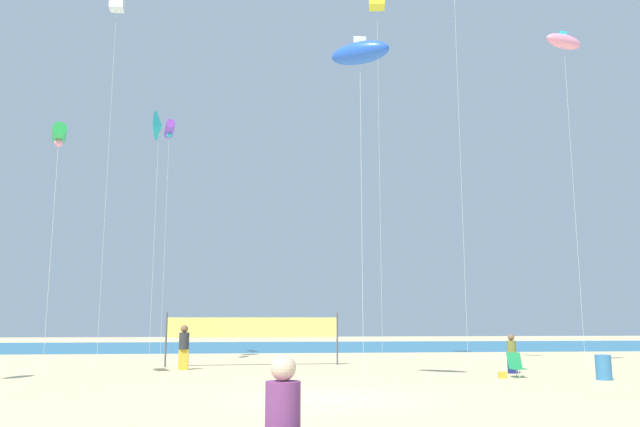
{
  "coord_description": "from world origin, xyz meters",
  "views": [
    {
      "loc": [
        -1.98,
        -17.43,
        2.11
      ],
      "look_at": [
        0.54,
        8.29,
        6.43
      ],
      "focal_mm": 35.5,
      "sensor_mm": 36.0,
      "label": 1
    }
  ],
  "objects": [
    {
      "name": "folding_beach_chair",
      "position": [
        7.5,
        5.54,
        0.47
      ],
      "size": [
        0.52,
        0.65,
        0.89
      ],
      "rotation": [
        0.0,
        0.0,
        0.44
      ],
      "color": "#1E8C4C",
      "rests_on": "ground"
    },
    {
      "name": "beach_handbag",
      "position": [
        6.84,
        5.2,
        0.12
      ],
      "size": [
        0.3,
        0.15,
        0.24
      ],
      "primitive_type": "cube",
      "color": "gold",
      "rests_on": "ground"
    },
    {
      "name": "beachgoer_charcoal_shirt",
      "position": [
        -5.05,
        10.24,
        0.99
      ],
      "size": [
        0.42,
        0.42,
        1.86
      ],
      "rotation": [
        0.0,
        0.0,
        1.08
      ],
      "color": "gold",
      "rests_on": "ground"
    },
    {
      "name": "kite_blue_inflatable",
      "position": [
        1.39,
        2.85,
        11.14
      ],
      "size": [
        2.24,
        1.91,
        11.74
      ],
      "color": "silver",
      "rests_on": "ground"
    },
    {
      "name": "volleyball_net",
      "position": [
        -2.14,
        12.22,
        1.63
      ],
      "size": [
        7.88,
        0.67,
        2.4
      ],
      "color": "#4C4C51",
      "rests_on": "ground"
    },
    {
      "name": "kite_violet_tube",
      "position": [
        -7.3,
        18.99,
        13.07
      ],
      "size": [
        0.94,
        2.36,
        13.37
      ],
      "color": "silver",
      "rests_on": "ground"
    },
    {
      "name": "kite_green_tube",
      "position": [
        -9.34,
        5.81,
        8.8
      ],
      "size": [
        0.91,
        1.49,
        9.09
      ],
      "color": "silver",
      "rests_on": "ground"
    },
    {
      "name": "beachgoer_olive_shirt",
      "position": [
        8.04,
        7.2,
        0.81
      ],
      "size": [
        0.35,
        0.35,
        1.52
      ],
      "rotation": [
        0.0,
        0.0,
        0.58
      ],
      "color": "navy",
      "rests_on": "ground"
    },
    {
      "name": "ground_plane",
      "position": [
        0.0,
        0.0,
        0.0
      ],
      "size": [
        120.0,
        120.0,
        0.0
      ],
      "primitive_type": "plane",
      "color": "#D1BC89"
    },
    {
      "name": "trash_barrel",
      "position": [
        10.15,
        4.26,
        0.43
      ],
      "size": [
        0.54,
        0.54,
        0.86
      ],
      "primitive_type": "cylinder",
      "color": "teal",
      "rests_on": "ground"
    },
    {
      "name": "kite_pink_inflatable",
      "position": [
        11.86,
        8.73,
        14.7
      ],
      "size": [
        1.99,
        1.06,
        15.23
      ],
      "color": "silver",
      "rests_on": "ground"
    },
    {
      "name": "ocean_band",
      "position": [
        0.0,
        32.97,
        0.0
      ],
      "size": [
        120.0,
        20.0,
        0.01
      ],
      "primitive_type": "cube",
      "color": "#1E6B99",
      "rests_on": "ground"
    },
    {
      "name": "kite_white_box",
      "position": [
        -9.14,
        12.45,
        17.62
      ],
      "size": [
        0.71,
        0.71,
        18.2
      ],
      "color": "silver",
      "rests_on": "ground"
    },
    {
      "name": "kite_cyan_delta",
      "position": [
        -6.99,
        13.35,
        11.56
      ],
      "size": [
        0.36,
        1.5,
        12.32
      ],
      "color": "silver",
      "rests_on": "ground"
    }
  ]
}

